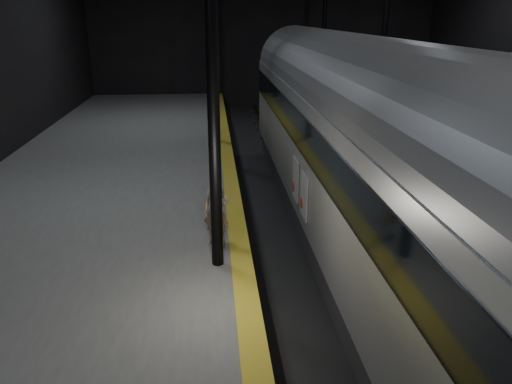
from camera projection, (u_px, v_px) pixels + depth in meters
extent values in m
plane|color=black|center=(336.00, 227.00, 15.82)|extent=(44.00, 44.00, 0.00)
cube|color=#4D4C4A|center=(93.00, 221.00, 15.01)|extent=(9.00, 43.80, 1.00)
cube|color=olive|center=(233.00, 201.00, 15.20)|extent=(0.50, 43.80, 0.01)
cube|color=#3F3328|center=(314.00, 223.00, 15.70)|extent=(0.08, 43.00, 0.14)
cube|color=#3F3328|center=(359.00, 221.00, 15.82)|extent=(0.08, 43.00, 0.14)
cube|color=black|center=(336.00, 225.00, 15.80)|extent=(2.40, 42.00, 0.12)
cylinder|color=black|center=(211.00, 35.00, 9.72)|extent=(0.26, 0.26, 10.00)
cylinder|color=black|center=(209.00, 23.00, 20.97)|extent=(0.26, 0.26, 10.00)
cylinder|color=black|center=(385.00, 23.00, 21.62)|extent=(0.26, 0.26, 10.00)
cylinder|color=black|center=(209.00, 20.00, 32.22)|extent=(0.26, 0.26, 10.00)
cylinder|color=black|center=(324.00, 20.00, 32.87)|extent=(0.26, 0.26, 10.00)
cube|color=#929399|center=(356.00, 157.00, 13.37)|extent=(3.13, 21.59, 3.24)
cube|color=black|center=(352.00, 227.00, 14.05)|extent=(2.86, 21.16, 0.92)
cube|color=black|center=(358.00, 130.00, 13.11)|extent=(3.20, 21.27, 0.97)
cylinder|color=slate|center=(361.00, 97.00, 12.82)|extent=(3.07, 21.37, 3.07)
cube|color=black|center=(303.00, 164.00, 21.27)|extent=(1.94, 2.37, 0.38)
cube|color=silver|center=(304.00, 196.00, 12.44)|extent=(0.04, 0.81, 1.13)
cube|color=silver|center=(296.00, 180.00, 13.65)|extent=(0.04, 0.81, 1.13)
cylinder|color=maroon|center=(302.00, 203.00, 12.71)|extent=(0.03, 0.28, 0.28)
cylinder|color=maroon|center=(294.00, 187.00, 13.92)|extent=(0.03, 0.28, 0.28)
imported|color=tan|center=(216.00, 211.00, 12.13)|extent=(0.73, 0.60, 1.74)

